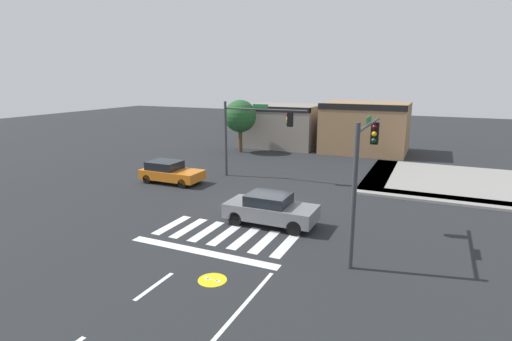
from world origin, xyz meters
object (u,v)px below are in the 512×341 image
object	(u,v)px
traffic_signal_northwest	(255,126)
car_gray	(270,209)
car_orange	(170,172)
traffic_signal_southeast	(365,158)
roadside_tree	(240,116)

from	to	relation	value
traffic_signal_northwest	car_gray	distance (m)	9.38
car_gray	car_orange	xyz separation A→B (m)	(-9.14, 4.48, -0.05)
car_orange	traffic_signal_southeast	bearing A→B (deg)	-22.13
traffic_signal_southeast	roadside_tree	xyz separation A→B (m)	(-14.29, 17.49, -0.45)
car_orange	roadside_tree	world-z (taller)	roadside_tree
car_gray	car_orange	distance (m)	10.18
traffic_signal_northwest	car_gray	bearing A→B (deg)	-60.51
car_gray	roadside_tree	world-z (taller)	roadside_tree
car_orange	car_gray	bearing A→B (deg)	-26.10
traffic_signal_northwest	roadside_tree	size ratio (longest dim) A/B	1.23
traffic_signal_southeast	car_orange	distance (m)	14.97
car_gray	roadside_tree	xyz separation A→B (m)	(-9.86, 16.45, 2.60)
roadside_tree	traffic_signal_southeast	bearing A→B (deg)	-50.75
car_orange	roadside_tree	distance (m)	12.28
traffic_signal_southeast	roadside_tree	size ratio (longest dim) A/B	1.11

